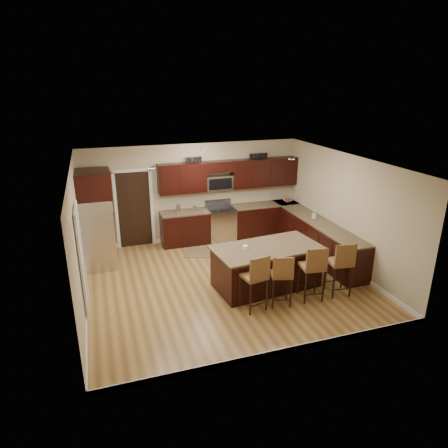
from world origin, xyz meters
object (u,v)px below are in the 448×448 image
object	(u,v)px
range	(221,223)
stool_mid	(282,274)
stool_right	(314,267)
refrigerator	(97,219)
stool_extra	(341,263)
island	(266,268)
stool_left	(256,276)

from	to	relation	value
range	stool_mid	world-z (taller)	range
range	stool_right	distance (m)	3.88
range	stool_right	world-z (taller)	stool_right
refrigerator	stool_extra	distance (m)	5.61
island	stool_left	bearing A→B (deg)	-131.40
island	stool_right	bearing A→B (deg)	-58.76
stool_left	stool_right	bearing A→B (deg)	-11.18
island	stool_right	xyz separation A→B (m)	(0.64, -0.85, 0.32)
stool_mid	refrigerator	xyz separation A→B (m)	(-3.34, 3.04, 0.53)
range	stool_mid	size ratio (longest dim) A/B	1.01
stool_right	refrigerator	world-z (taller)	refrigerator
refrigerator	stool_right	bearing A→B (deg)	-37.04
island	stool_left	size ratio (longest dim) A/B	2.04
stool_extra	range	bearing A→B (deg)	117.08
range	stool_right	bearing A→B (deg)	-79.03
stool_left	refrigerator	bearing A→B (deg)	121.39
stool_right	stool_extra	size ratio (longest dim) A/B	1.00
stool_left	stool_right	distance (m)	1.25
range	stool_right	xyz separation A→B (m)	(0.74, -3.80, 0.27)
island	stool_left	world-z (taller)	stool_left
island	stool_right	world-z (taller)	stool_right
stool_right	refrigerator	size ratio (longest dim) A/B	0.51
island	refrigerator	world-z (taller)	refrigerator
stool_left	stool_extra	size ratio (longest dim) A/B	0.98
stool_right	stool_extra	distance (m)	0.65
range	stool_left	size ratio (longest dim) A/B	0.95
stool_mid	refrigerator	distance (m)	4.55
stool_extra	refrigerator	bearing A→B (deg)	154.01
island	stool_mid	distance (m)	0.88
stool_left	stool_right	size ratio (longest dim) A/B	0.98
stool_extra	stool_right	bearing A→B (deg)	-172.97
stool_mid	range	bearing A→B (deg)	106.16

